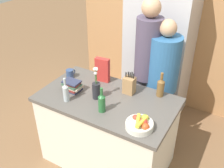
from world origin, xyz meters
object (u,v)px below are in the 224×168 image
object	(u,v)px
bottle_oil	(66,92)
bottle_vinegar	(161,87)
coffee_mug	(70,73)
person_in_blue	(162,79)
cereal_box	(102,70)
knife_block	(129,85)
book_stack	(72,86)
person_at_sink	(147,64)
flower_vase	(96,89)
fruit_bowl	(140,124)
bottle_wine	(102,102)
refrigerator	(159,49)

from	to	relation	value
bottle_oil	bottle_vinegar	world-z (taller)	bottle_vinegar
coffee_mug	person_in_blue	size ratio (longest dim) A/B	0.08
cereal_box	knife_block	bearing A→B (deg)	-10.68
book_stack	person_at_sink	xyz separation A→B (m)	(0.56, 0.72, 0.08)
knife_block	coffee_mug	distance (m)	0.76
flower_vase	person_at_sink	size ratio (longest dim) A/B	0.20
fruit_bowl	book_stack	bearing A→B (deg)	168.29
knife_block	cereal_box	bearing A→B (deg)	169.32
coffee_mug	bottle_vinegar	xyz separation A→B (m)	(1.07, 0.17, 0.06)
cereal_box	bottle_oil	xyz separation A→B (m)	(-0.11, -0.53, -0.04)
knife_block	bottle_wine	xyz separation A→B (m)	(-0.08, -0.42, 0.01)
flower_vase	fruit_bowl	bearing A→B (deg)	-18.48
flower_vase	bottle_wine	size ratio (longest dim) A/B	1.36
fruit_bowl	knife_block	world-z (taller)	knife_block
coffee_mug	person_in_blue	xyz separation A→B (m)	(0.97, 0.50, -0.04)
person_at_sink	knife_block	bearing A→B (deg)	-98.67
bottle_vinegar	person_in_blue	bearing A→B (deg)	106.43
flower_vase	bottle_wine	distance (m)	0.24
fruit_bowl	cereal_box	distance (m)	0.90
refrigerator	person_in_blue	distance (m)	0.66
person_in_blue	refrigerator	bearing A→B (deg)	142.35
bottle_vinegar	bottle_wine	bearing A→B (deg)	-126.04
bottle_oil	bottle_vinegar	distance (m)	0.99
fruit_bowl	person_at_sink	distance (m)	0.97
bottle_oil	coffee_mug	bearing A→B (deg)	123.30
person_in_blue	bottle_vinegar	bearing A→B (deg)	-46.57
fruit_bowl	bottle_vinegar	bearing A→B (deg)	93.50
fruit_bowl	bottle_wine	bearing A→B (deg)	175.29
cereal_box	coffee_mug	bearing A→B (deg)	-161.77
refrigerator	bottle_vinegar	xyz separation A→B (m)	(0.38, -0.92, 0.02)
book_stack	bottle_vinegar	distance (m)	0.95
fruit_bowl	flower_vase	xyz separation A→B (m)	(-0.60, 0.20, 0.07)
knife_block	coffee_mug	bearing A→B (deg)	-176.06
bottle_wine	person_in_blue	world-z (taller)	person_in_blue
refrigerator	flower_vase	xyz separation A→B (m)	(-0.18, -1.30, 0.03)
coffee_mug	person_in_blue	world-z (taller)	person_in_blue
cereal_box	bottle_wine	distance (m)	0.58
bottle_oil	flower_vase	bearing A→B (deg)	39.62
knife_block	bottle_oil	bearing A→B (deg)	-137.11
refrigerator	flower_vase	size ratio (longest dim) A/B	5.46
bottle_wine	cereal_box	bearing A→B (deg)	121.24
bottle_vinegar	coffee_mug	bearing A→B (deg)	-171.05
person_in_blue	knife_block	bearing A→B (deg)	-88.33
flower_vase	bottle_vinegar	world-z (taller)	flower_vase
cereal_box	book_stack	size ratio (longest dim) A/B	1.32
bottle_oil	bottle_wine	size ratio (longest dim) A/B	1.01
person_in_blue	coffee_mug	bearing A→B (deg)	-125.74
person_at_sink	book_stack	bearing A→B (deg)	-135.95
book_stack	person_in_blue	distance (m)	1.05
flower_vase	bottle_vinegar	bearing A→B (deg)	33.68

